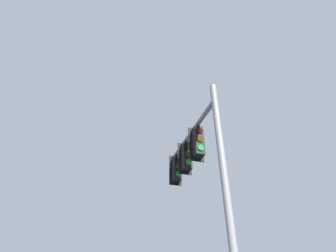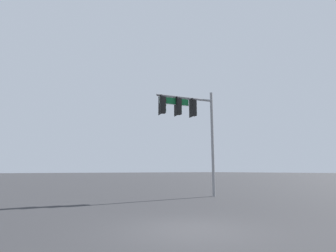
% 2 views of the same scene
% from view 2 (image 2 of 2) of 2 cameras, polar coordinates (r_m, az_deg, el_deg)
% --- Properties ---
extents(ground_plane, '(400.00, 400.00, 0.00)m').
position_cam_2_polar(ground_plane, '(8.20, 4.89, -21.80)').
color(ground_plane, '#2D2D30').
extents(signal_pole_near, '(4.17, 1.28, 7.27)m').
position_cam_2_polar(signal_pole_near, '(18.03, 4.70, 2.02)').
color(signal_pole_near, gray).
rests_on(signal_pole_near, ground_plane).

